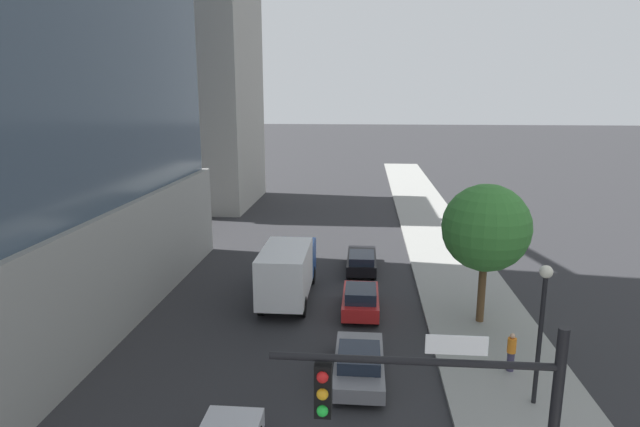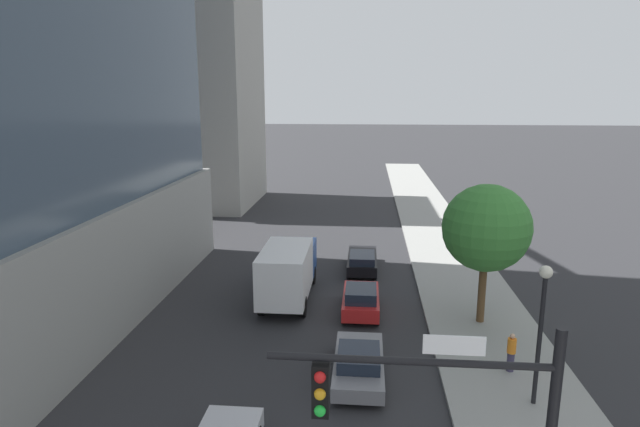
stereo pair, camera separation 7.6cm
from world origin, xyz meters
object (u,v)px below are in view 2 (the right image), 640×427
object	(u,v)px
car_black	(362,260)
car_red	(361,299)
box_truck	(288,269)
construction_building	(184,56)
pedestrian_orange_shirt	(511,352)
car_gray	(359,363)
street_lamp	(542,313)
street_tree	(486,228)

from	to	relation	value
car_black	car_red	xyz separation A→B (m)	(0.00, -6.58, 0.05)
car_black	car_red	size ratio (longest dim) A/B	1.16
car_red	box_truck	xyz separation A→B (m)	(-3.89, 1.47, 0.99)
construction_building	car_red	distance (m)	34.92
car_black	box_truck	distance (m)	6.51
car_black	pedestrian_orange_shirt	size ratio (longest dim) A/B	2.99
car_gray	box_truck	bearing A→B (deg)	116.74
street_lamp	box_truck	bearing A→B (deg)	137.93
construction_building	car_black	xyz separation A→B (m)	(17.68, -20.22, -13.75)
construction_building	street_lamp	bearing A→B (deg)	-55.28
car_gray	pedestrian_orange_shirt	distance (m)	5.99
street_lamp	car_gray	distance (m)	6.94
car_gray	pedestrian_orange_shirt	bearing A→B (deg)	8.21
construction_building	street_lamp	xyz separation A→B (m)	(23.85, -34.42, -10.93)
car_black	pedestrian_orange_shirt	xyz separation A→B (m)	(5.92, -11.98, 0.23)
street_lamp	street_tree	size ratio (longest dim) A/B	0.76
street_lamp	street_tree	bearing A→B (deg)	93.74
construction_building	street_tree	distance (m)	37.42
construction_building	car_red	bearing A→B (deg)	-56.59
construction_building	street_tree	size ratio (longest dim) A/B	5.33
street_tree	car_red	bearing A→B (deg)	172.76
street_lamp	pedestrian_orange_shirt	distance (m)	3.41
car_black	box_truck	bearing A→B (deg)	-127.28
car_red	pedestrian_orange_shirt	xyz separation A→B (m)	(5.92, -5.40, 0.18)
street_lamp	construction_building	bearing A→B (deg)	124.72
car_gray	box_truck	size ratio (longest dim) A/B	0.67
street_tree	pedestrian_orange_shirt	bearing A→B (deg)	-87.47
car_red	pedestrian_orange_shirt	size ratio (longest dim) A/B	2.57
car_black	car_gray	bearing A→B (deg)	-90.00
street_lamp	car_red	world-z (taller)	street_lamp
street_tree	car_black	size ratio (longest dim) A/B	1.42
street_lamp	street_tree	world-z (taller)	street_tree
box_truck	pedestrian_orange_shirt	bearing A→B (deg)	-34.98
box_truck	pedestrian_orange_shirt	size ratio (longest dim) A/B	4.38
street_tree	pedestrian_orange_shirt	xyz separation A→B (m)	(0.21, -4.67, -3.81)
construction_building	car_gray	bearing A→B (deg)	-61.85
car_gray	car_red	size ratio (longest dim) A/B	1.14
car_black	street_tree	bearing A→B (deg)	-51.96
car_gray	construction_building	bearing A→B (deg)	118.15
car_red	box_truck	bearing A→B (deg)	159.29
street_tree	street_lamp	bearing A→B (deg)	-86.26
street_tree	car_red	world-z (taller)	street_tree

